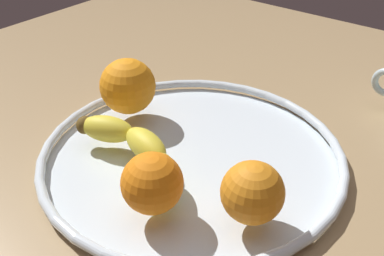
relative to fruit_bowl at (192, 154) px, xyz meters
The scene contains 6 objects.
ground_plane 2.92cm from the fruit_bowl, ahead, with size 119.65×119.65×4.00cm, color #9C8058.
fruit_bowl is the anchor object (origin of this frame).
banana 7.65cm from the fruit_bowl, 56.39° to the left, with size 19.56×9.39×3.38cm.
orange_back_right 13.58cm from the fruit_bowl, ahead, with size 7.74×7.74×7.74cm, color orange.
orange_front_left 14.07cm from the fruit_bowl, 154.78° to the left, with size 6.49×6.49×6.49cm, color orange.
orange_center 12.10cm from the fruit_bowl, 107.38° to the left, with size 6.51×6.51×6.51cm, color orange.
Camera 1 is at (-28.63, 36.26, 35.11)cm, focal length 42.56 mm.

